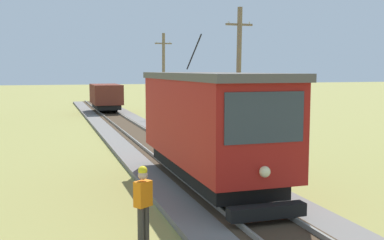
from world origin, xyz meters
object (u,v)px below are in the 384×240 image
freight_car (106,96)px  track_worker (143,201)px  red_tram (209,123)px  utility_pole_mid (239,77)px  gravel_pile (168,107)px  utility_pole_far (164,75)px

freight_car → track_worker: (-3.00, -31.35, -0.57)m
freight_car → red_tram: bearing=-90.0°
freight_car → utility_pole_mid: size_ratio=0.75×
freight_car → gravel_pile: 5.64m
utility_pole_mid → freight_car: bearing=101.5°
red_tram → freight_car: 27.32m
utility_pole_far → gravel_pile: size_ratio=3.22×
utility_pole_mid → track_worker: size_ratio=3.90×
red_tram → utility_pole_far: utility_pole_far is taller
freight_car → utility_pole_far: (4.10, -4.83, 1.97)m
red_tram → freight_car: (-0.00, 27.32, -0.64)m
gravel_pile → utility_pole_mid: bearing=-93.7°
red_tram → freight_car: size_ratio=1.64×
red_tram → utility_pole_far: size_ratio=1.24×
track_worker → utility_pole_mid: bearing=114.2°
red_tram → utility_pole_mid: utility_pole_mid is taller
utility_pole_mid → red_tram: bearing=-119.8°
utility_pole_far → freight_car: bearing=130.3°
utility_pole_mid → track_worker: utility_pole_mid is taller
red_tram → gravel_pile: (5.28, 25.57, -1.57)m
red_tram → utility_pole_mid: (4.09, 7.14, 1.38)m
freight_car → utility_pole_far: bearing=-49.7°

